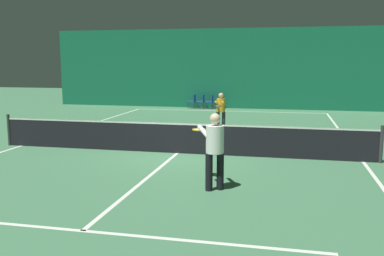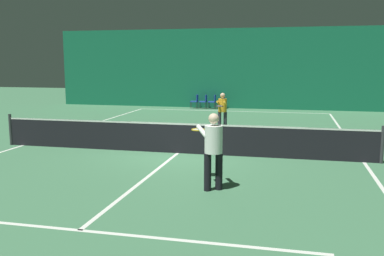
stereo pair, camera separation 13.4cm
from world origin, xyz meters
TOP-DOWN VIEW (x-y plane):
  - ground_plane at (0.00, 0.00)m, footprint 60.00×60.00m
  - backdrop_curtain at (0.00, 13.54)m, footprint 23.00×0.12m
  - court_line_baseline_far at (0.00, 11.90)m, footprint 11.00×0.10m
  - court_line_service_far at (0.00, 6.40)m, footprint 8.25×0.10m
  - court_line_service_near at (0.00, -6.40)m, footprint 8.25×0.10m
  - court_line_sideline_left at (-5.50, 0.00)m, footprint 0.10×23.80m
  - court_line_sideline_right at (5.50, 0.00)m, footprint 0.10×23.80m
  - court_line_centre at (0.00, 0.00)m, footprint 0.10×12.80m
  - tennis_net at (0.00, 0.00)m, footprint 12.00×0.10m
  - player_near at (1.77, -3.56)m, footprint 1.04×1.36m
  - player_far at (0.61, 4.92)m, footprint 0.39×1.31m
  - courtside_chair_0 at (-2.38, 12.99)m, footprint 0.44×0.44m
  - courtside_chair_1 at (-1.83, 12.99)m, footprint 0.44×0.44m
  - courtside_chair_2 at (-1.27, 12.99)m, footprint 0.44×0.44m
  - courtside_chair_3 at (-0.71, 12.99)m, footprint 0.44×0.44m

SIDE VIEW (x-z plane):
  - ground_plane at x=0.00m, z-range 0.00..0.00m
  - court_line_baseline_far at x=0.00m, z-range 0.00..0.00m
  - court_line_service_far at x=0.00m, z-range 0.00..0.00m
  - court_line_service_near at x=0.00m, z-range 0.00..0.00m
  - court_line_sideline_left at x=-5.50m, z-range 0.00..0.00m
  - court_line_sideline_right at x=5.50m, z-range 0.00..0.00m
  - court_line_centre at x=0.00m, z-range 0.00..0.00m
  - courtside_chair_0 at x=-2.38m, z-range 0.07..0.91m
  - courtside_chair_1 at x=-1.83m, z-range 0.07..0.91m
  - courtside_chair_2 at x=-1.27m, z-range 0.07..0.91m
  - courtside_chair_3 at x=-0.71m, z-range 0.07..0.91m
  - tennis_net at x=0.00m, z-range -0.02..1.05m
  - player_far at x=0.61m, z-range 0.13..1.68m
  - player_near at x=1.77m, z-range 0.14..1.87m
  - backdrop_curtain at x=0.00m, z-range 0.00..4.85m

